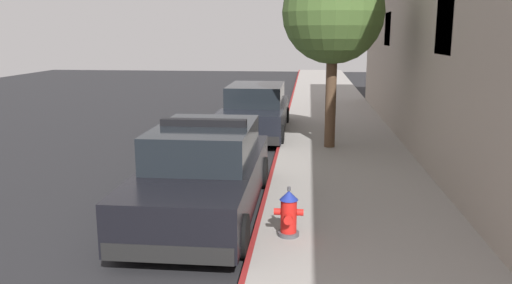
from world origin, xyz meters
The scene contains 7 objects.
ground_plane centered at (-4.33, 10.00, -0.10)m, with size 33.69×60.00×0.20m, color #232326.
sidewalk_pavement centered at (1.67, 10.00, 0.07)m, with size 3.33×60.00×0.15m, color gray.
curb_painted_edge centered at (-0.04, 10.00, 0.07)m, with size 0.08×60.00×0.15m, color maroon.
police_cruiser centered at (-1.06, 5.75, 0.74)m, with size 1.94×4.84×1.68m.
parked_car_silver_ahead centered at (-0.90, 12.99, 0.74)m, with size 1.94×4.84×1.56m.
fire_hydrant centered at (0.47, 4.52, 0.50)m, with size 0.44×0.40×0.76m.
street_tree centered at (1.31, 10.81, 3.61)m, with size 2.60×2.60×4.78m.
Camera 1 is at (0.72, -2.78, 3.13)m, focal length 36.26 mm.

